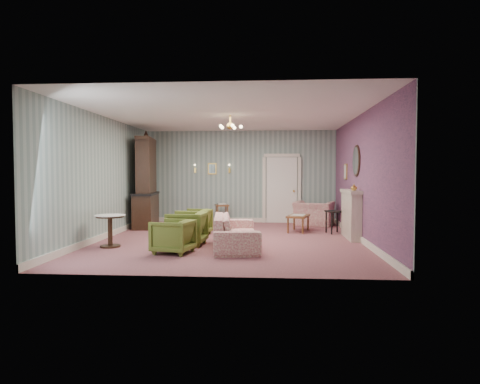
# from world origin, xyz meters

# --- Properties ---
(floor) EXTENTS (7.00, 7.00, 0.00)m
(floor) POSITION_xyz_m (0.00, 0.00, 0.00)
(floor) COLOR #96575E
(floor) RESTS_ON ground
(ceiling) EXTENTS (7.00, 7.00, 0.00)m
(ceiling) POSITION_xyz_m (0.00, 0.00, 2.90)
(ceiling) COLOR white
(ceiling) RESTS_ON ground
(wall_back) EXTENTS (6.00, 0.00, 6.00)m
(wall_back) POSITION_xyz_m (0.00, 3.50, 1.45)
(wall_back) COLOR gray
(wall_back) RESTS_ON ground
(wall_front) EXTENTS (6.00, 0.00, 6.00)m
(wall_front) POSITION_xyz_m (0.00, -3.50, 1.45)
(wall_front) COLOR gray
(wall_front) RESTS_ON ground
(wall_left) EXTENTS (0.00, 7.00, 7.00)m
(wall_left) POSITION_xyz_m (-3.00, 0.00, 1.45)
(wall_left) COLOR gray
(wall_left) RESTS_ON ground
(wall_right) EXTENTS (0.00, 7.00, 7.00)m
(wall_right) POSITION_xyz_m (3.00, 0.00, 1.45)
(wall_right) COLOR gray
(wall_right) RESTS_ON ground
(wall_right_floral) EXTENTS (0.00, 7.00, 7.00)m
(wall_right_floral) POSITION_xyz_m (2.98, 0.00, 1.45)
(wall_right_floral) COLOR #C06085
(wall_right_floral) RESTS_ON ground
(door) EXTENTS (1.12, 0.12, 2.16)m
(door) POSITION_xyz_m (1.30, 3.46, 1.08)
(door) COLOR white
(door) RESTS_ON floor
(olive_chair_a) EXTENTS (0.79, 0.83, 0.72)m
(olive_chair_a) POSITION_xyz_m (-0.95, -1.73, 0.36)
(olive_chair_a) COLOR #5E6D26
(olive_chair_a) RESTS_ON floor
(olive_chair_b) EXTENTS (0.78, 0.83, 0.80)m
(olive_chair_b) POSITION_xyz_m (-0.88, -0.76, 0.40)
(olive_chair_b) COLOR #5E6D26
(olive_chair_b) RESTS_ON floor
(olive_chair_c) EXTENTS (0.80, 0.83, 0.73)m
(olive_chair_c) POSITION_xyz_m (-0.96, 0.64, 0.36)
(olive_chair_c) COLOR #5E6D26
(olive_chair_c) RESTS_ON floor
(sofa_chintz) EXTENTS (0.91, 2.35, 0.90)m
(sofa_chintz) POSITION_xyz_m (0.20, -0.94, 0.45)
(sofa_chintz) COLOR #AA4454
(sofa_chintz) RESTS_ON floor
(wingback_chair) EXTENTS (1.27, 1.03, 0.96)m
(wingback_chair) POSITION_xyz_m (2.24, 2.79, 0.48)
(wingback_chair) COLOR #AA4454
(wingback_chair) RESTS_ON floor
(dresser) EXTENTS (0.77, 1.70, 2.73)m
(dresser) POSITION_xyz_m (-2.65, 2.12, 1.36)
(dresser) COLOR black
(dresser) RESTS_ON floor
(fireplace) EXTENTS (0.30, 1.40, 1.16)m
(fireplace) POSITION_xyz_m (2.86, 0.40, 0.58)
(fireplace) COLOR beige
(fireplace) RESTS_ON floor
(mantel_vase) EXTENTS (0.15, 0.15, 0.15)m
(mantel_vase) POSITION_xyz_m (2.84, 0.00, 1.23)
(mantel_vase) COLOR gold
(mantel_vase) RESTS_ON fireplace
(oval_mirror) EXTENTS (0.04, 0.76, 0.84)m
(oval_mirror) POSITION_xyz_m (2.96, 0.40, 1.85)
(oval_mirror) COLOR white
(oval_mirror) RESTS_ON wall_right
(framed_print) EXTENTS (0.04, 0.34, 0.42)m
(framed_print) POSITION_xyz_m (2.97, 1.75, 1.60)
(framed_print) COLOR gold
(framed_print) RESTS_ON wall_right
(coffee_table) EXTENTS (0.70, 0.97, 0.45)m
(coffee_table) POSITION_xyz_m (1.68, 1.45, 0.22)
(coffee_table) COLOR brown
(coffee_table) RESTS_ON floor
(side_table_black) EXTENTS (0.50, 0.50, 0.59)m
(side_table_black) POSITION_xyz_m (2.59, 1.15, 0.30)
(side_table_black) COLOR black
(side_table_black) RESTS_ON floor
(pedestal_table) EXTENTS (0.71, 0.71, 0.69)m
(pedestal_table) POSITION_xyz_m (-2.43, -1.15, 0.34)
(pedestal_table) COLOR black
(pedestal_table) RESTS_ON floor
(nesting_table) EXTENTS (0.50, 0.58, 0.65)m
(nesting_table) POSITION_xyz_m (-0.54, 2.99, 0.33)
(nesting_table) COLOR brown
(nesting_table) RESTS_ON floor
(gilt_mirror_back) EXTENTS (0.28, 0.06, 0.36)m
(gilt_mirror_back) POSITION_xyz_m (-0.90, 3.46, 1.70)
(gilt_mirror_back) COLOR gold
(gilt_mirror_back) RESTS_ON wall_back
(sconce_left) EXTENTS (0.16, 0.12, 0.30)m
(sconce_left) POSITION_xyz_m (-1.45, 3.44, 1.70)
(sconce_left) COLOR gold
(sconce_left) RESTS_ON wall_back
(sconce_right) EXTENTS (0.16, 0.12, 0.30)m
(sconce_right) POSITION_xyz_m (-0.35, 3.44, 1.70)
(sconce_right) COLOR gold
(sconce_right) RESTS_ON wall_back
(chandelier) EXTENTS (0.56, 0.56, 0.36)m
(chandelier) POSITION_xyz_m (0.00, 0.00, 2.63)
(chandelier) COLOR gold
(chandelier) RESTS_ON ceiling
(burgundy_cushion) EXTENTS (0.41, 0.28, 0.39)m
(burgundy_cushion) POSITION_xyz_m (2.19, 2.64, 0.48)
(burgundy_cushion) COLOR maroon
(burgundy_cushion) RESTS_ON wingback_chair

